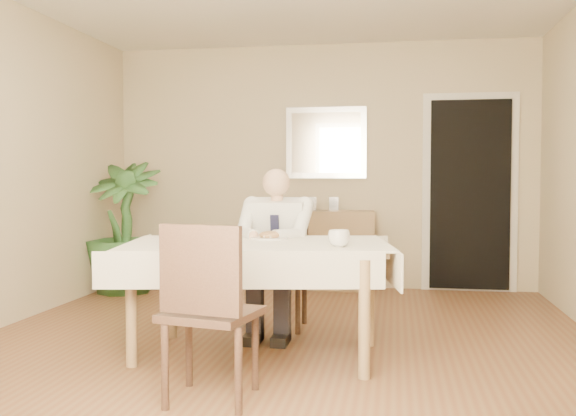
% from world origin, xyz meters
% --- Properties ---
extents(room, '(5.00, 5.02, 2.60)m').
position_xyz_m(room, '(0.00, 0.00, 1.30)').
color(room, brown).
rests_on(room, ground).
extents(window, '(1.34, 0.04, 1.44)m').
position_xyz_m(window, '(0.00, -2.47, 1.45)').
color(window, silver).
rests_on(window, room).
extents(doorway, '(0.96, 0.07, 2.10)m').
position_xyz_m(doorway, '(1.55, 2.46, 1.00)').
color(doorway, silver).
rests_on(doorway, ground).
extents(mirror, '(0.86, 0.04, 0.76)m').
position_xyz_m(mirror, '(0.06, 2.47, 1.55)').
color(mirror, silver).
rests_on(mirror, room).
extents(dining_table, '(1.88, 1.30, 0.75)m').
position_xyz_m(dining_table, '(-0.10, -0.28, 0.67)').
color(dining_table, olive).
rests_on(dining_table, ground).
extents(chair_far, '(0.45, 0.45, 0.87)m').
position_xyz_m(chair_far, '(-0.10, 0.60, 0.49)').
color(chair_far, '#3F291C').
rests_on(chair_far, ground).
extents(chair_near, '(0.53, 0.53, 0.94)m').
position_xyz_m(chair_near, '(-0.16, -1.22, 0.53)').
color(chair_near, '#3F291C').
rests_on(chair_near, ground).
extents(seated_man, '(0.48, 0.72, 1.24)m').
position_xyz_m(seated_man, '(-0.10, 0.31, 0.69)').
color(seated_man, white).
rests_on(seated_man, ground).
extents(plate, '(0.26, 0.26, 0.02)m').
position_xyz_m(plate, '(-0.06, -0.07, 0.76)').
color(plate, white).
rests_on(plate, dining_table).
extents(food, '(0.14, 0.14, 0.06)m').
position_xyz_m(food, '(-0.06, -0.07, 0.78)').
color(food, brown).
rests_on(food, dining_table).
extents(knife, '(0.01, 0.13, 0.01)m').
position_xyz_m(knife, '(-0.02, -0.13, 0.78)').
color(knife, silver).
rests_on(knife, dining_table).
extents(fork, '(0.01, 0.13, 0.01)m').
position_xyz_m(fork, '(-0.10, -0.13, 0.78)').
color(fork, silver).
rests_on(fork, dining_table).
extents(coffee_mug, '(0.17, 0.17, 0.10)m').
position_xyz_m(coffee_mug, '(0.45, -0.46, 0.80)').
color(coffee_mug, white).
rests_on(coffee_mug, dining_table).
extents(sideboard, '(1.06, 0.42, 0.83)m').
position_xyz_m(sideboard, '(0.06, 2.32, 0.42)').
color(sideboard, olive).
rests_on(sideboard, ground).
extents(photo_frame_left, '(0.10, 0.02, 0.14)m').
position_xyz_m(photo_frame_left, '(-0.38, 2.37, 0.90)').
color(photo_frame_left, silver).
rests_on(photo_frame_left, sideboard).
extents(photo_frame_center, '(0.10, 0.02, 0.14)m').
position_xyz_m(photo_frame_center, '(-0.09, 2.40, 0.90)').
color(photo_frame_center, silver).
rests_on(photo_frame_center, sideboard).
extents(photo_frame_right, '(0.10, 0.02, 0.14)m').
position_xyz_m(photo_frame_right, '(0.15, 2.40, 0.90)').
color(photo_frame_right, silver).
rests_on(photo_frame_right, sideboard).
extents(potted_palm, '(0.77, 0.77, 1.34)m').
position_xyz_m(potted_palm, '(-1.95, 1.79, 0.67)').
color(potted_palm, '#2D5B28').
rests_on(potted_palm, ground).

